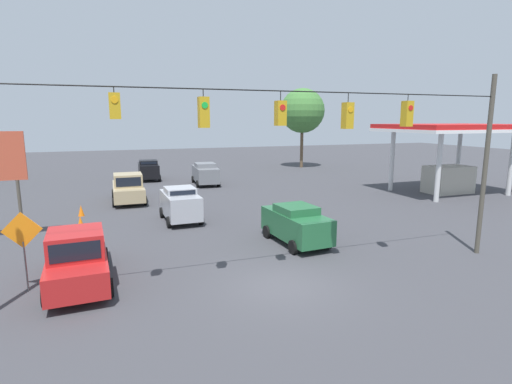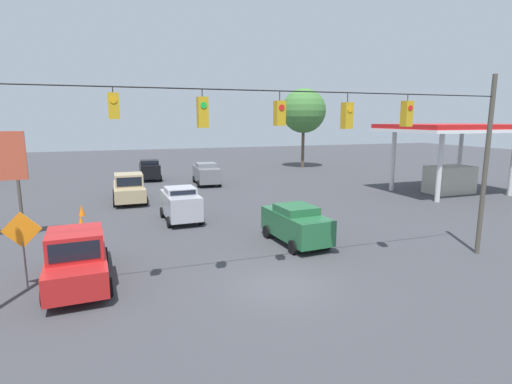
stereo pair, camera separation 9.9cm
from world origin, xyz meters
The scene contains 15 objects.
ground_plane centered at (0.00, 0.00, 0.00)m, with size 140.00×140.00×0.00m, color #3D3D42.
overhead_signal_span centered at (-0.10, -0.28, 4.98)m, with size 19.63×0.38×7.79m.
pickup_truck_tan_withflow_far centered at (4.47, -17.61, 0.98)m, with size 2.31×5.58×2.12m.
sedan_black_withflow_deep centered at (2.07, -27.97, 1.02)m, with size 2.13×4.04×1.97m.
sedan_grey_oncoming_deep centered at (-2.58, -23.32, 1.04)m, with size 2.31×4.63×1.99m.
pickup_truck_red_parked_shoulder centered at (6.89, -2.75, 0.98)m, with size 2.37×5.56×2.12m.
sedan_green_crossing_near centered at (-2.67, -4.40, 0.98)m, with size 2.22×4.29×1.87m.
sedan_silver_withflow_mid centered at (1.85, -10.60, 1.05)m, with size 2.11×3.93×2.02m.
traffic_cone_nearest centered at (7.36, -4.98, 0.34)m, with size 0.37×0.37×0.69m, color orange.
traffic_cone_second centered at (7.22, -7.96, 0.34)m, with size 0.37×0.37×0.69m, color orange.
traffic_cone_third centered at (7.32, -10.94, 0.34)m, with size 0.37×0.37×0.69m, color orange.
traffic_cone_fourth centered at (7.46, -13.99, 0.34)m, with size 0.37×0.37×0.69m, color orange.
gas_station centered at (-20.25, -12.37, 4.03)m, with size 10.47×7.38×5.55m.
work_zone_sign centered at (8.54, -2.65, 1.99)m, with size 1.27×0.06×2.84m.
tree_horizon_left centered at (-16.90, -32.34, 6.95)m, with size 5.40×5.40×9.67m.
Camera 2 is at (5.46, 12.49, 5.93)m, focal length 28.00 mm.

